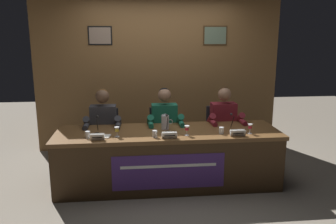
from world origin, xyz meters
TOP-DOWN VIEW (x-y plane):
  - ground_plane at (0.00, 0.00)m, footprint 12.00×12.00m
  - wall_back_panelled at (0.00, 1.56)m, footprint 4.09×0.14m
  - conference_table at (-0.00, -0.11)m, footprint 2.89×0.87m
  - chair_left at (-0.86, 0.62)m, footprint 0.44×0.45m
  - panelist_left at (-0.86, 0.42)m, footprint 0.51×0.48m
  - nameplate_left at (-0.87, -0.32)m, footprint 0.17×0.06m
  - juice_glass_left at (-0.65, -0.20)m, footprint 0.06×0.06m
  - water_cup_left at (-1.00, -0.22)m, footprint 0.06×0.06m
  - microphone_left at (-0.90, -0.03)m, footprint 0.06×0.17m
  - chair_center at (0.00, 0.62)m, footprint 0.44×0.45m
  - panelist_center at (0.00, 0.42)m, footprint 0.51×0.48m
  - nameplate_center at (-0.02, -0.33)m, footprint 0.18×0.06m
  - juice_glass_center at (0.21, -0.23)m, footprint 0.06×0.06m
  - water_cup_center at (-0.19, -0.27)m, footprint 0.06×0.06m
  - microphone_center at (-0.01, -0.05)m, footprint 0.06×0.17m
  - chair_right at (0.86, 0.62)m, footprint 0.44×0.45m
  - panelist_right at (0.86, 0.42)m, footprint 0.51×0.48m
  - nameplate_right at (0.83, -0.32)m, footprint 0.19×0.06m
  - juice_glass_right at (1.01, -0.23)m, footprint 0.06×0.06m
  - water_cup_right at (0.65, -0.21)m, footprint 0.06×0.06m
  - microphone_right at (0.83, -0.08)m, footprint 0.06×0.17m
  - water_pitcher_central at (-0.03, 0.09)m, footprint 0.15×0.10m
  - document_stack_left at (-0.84, -0.18)m, footprint 0.23×0.18m

SIDE VIEW (x-z plane):
  - ground_plane at x=0.00m, z-range 0.00..0.00m
  - chair_left at x=-0.86m, z-range -0.02..0.87m
  - chair_center at x=0.00m, z-range -0.02..0.87m
  - chair_right at x=0.86m, z-range -0.02..0.87m
  - conference_table at x=0.00m, z-range 0.13..0.86m
  - panelist_left at x=-0.86m, z-range 0.10..1.31m
  - panelist_center at x=0.00m, z-range 0.10..1.31m
  - panelist_right at x=0.86m, z-range 0.10..1.31m
  - document_stack_left at x=-0.84m, z-range 0.73..0.74m
  - water_cup_left at x=-1.00m, z-range 0.72..0.81m
  - water_cup_center at x=-0.19m, z-range 0.72..0.81m
  - water_cup_right at x=0.65m, z-range 0.72..0.81m
  - nameplate_right at x=0.83m, z-range 0.73..0.81m
  - nameplate_center at x=-0.02m, z-range 0.73..0.81m
  - nameplate_left at x=-0.87m, z-range 0.73..0.81m
  - microphone_left at x=-0.90m, z-range 0.69..0.91m
  - microphone_center at x=-0.01m, z-range 0.69..0.91m
  - microphone_right at x=0.83m, z-range 0.69..0.91m
  - juice_glass_left at x=-0.65m, z-range 0.75..0.87m
  - juice_glass_center at x=0.21m, z-range 0.75..0.87m
  - juice_glass_right at x=1.01m, z-range 0.75..0.87m
  - water_pitcher_central at x=-0.03m, z-range 0.72..0.93m
  - wall_back_panelled at x=0.00m, z-range 0.00..2.60m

